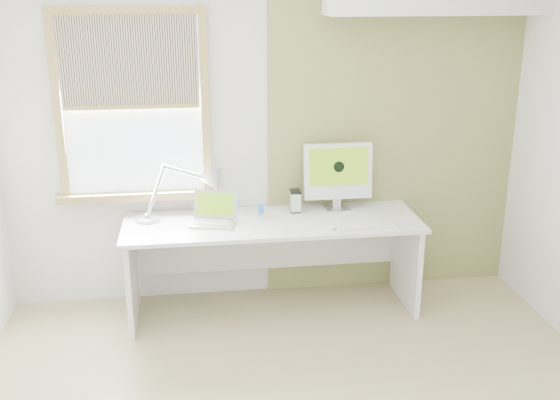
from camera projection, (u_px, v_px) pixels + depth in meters
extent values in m
cube|color=silver|center=(267.00, 135.00, 5.10)|extent=(4.00, 0.02, 2.60)
cube|color=olive|center=(394.00, 131.00, 5.21)|extent=(2.00, 0.02, 2.60)
cube|color=#AD8C48|center=(57.00, 108.00, 4.78)|extent=(0.06, 0.06, 1.42)
cube|color=#AD8C48|center=(205.00, 105.00, 4.92)|extent=(0.06, 0.06, 1.42)
cube|color=#AD8C48|center=(126.00, 10.00, 4.64)|extent=(1.00, 0.06, 0.06)
cube|color=#AD8C48|center=(138.00, 196.00, 5.05)|extent=(1.20, 0.14, 0.06)
cube|color=#D1E2F9|center=(132.00, 106.00, 4.87)|extent=(1.00, 0.01, 1.30)
cube|color=beige|center=(129.00, 62.00, 4.73)|extent=(0.98, 0.02, 0.65)
cube|color=#AD8C48|center=(132.00, 107.00, 4.83)|extent=(0.98, 0.03, 0.03)
cube|color=white|center=(273.00, 223.00, 4.92)|extent=(2.20, 0.70, 0.03)
cube|color=white|center=(132.00, 276.00, 4.90)|extent=(0.04, 0.64, 0.70)
cube|color=white|center=(406.00, 260.00, 5.17)|extent=(0.04, 0.64, 0.70)
cube|color=white|center=(268.00, 240.00, 5.31)|extent=(2.08, 0.02, 0.48)
cylinder|color=silver|center=(147.00, 219.00, 4.92)|extent=(0.22, 0.22, 0.03)
sphere|color=silver|center=(147.00, 217.00, 4.92)|extent=(0.06, 0.06, 0.05)
cylinder|color=silver|center=(156.00, 192.00, 4.89)|extent=(0.17, 0.07, 0.38)
sphere|color=silver|center=(164.00, 167.00, 4.86)|extent=(0.06, 0.06, 0.05)
cylinder|color=silver|center=(188.00, 173.00, 4.92)|extent=(0.34, 0.07, 0.15)
sphere|color=silver|center=(210.00, 179.00, 4.98)|extent=(0.05, 0.05, 0.04)
cone|color=silver|center=(214.00, 182.00, 5.00)|extent=(0.30, 0.31, 0.23)
cube|color=silver|center=(213.00, 223.00, 4.85)|extent=(0.36, 0.29, 0.02)
cube|color=#B2B5B7|center=(213.00, 222.00, 4.84)|extent=(0.29, 0.20, 0.00)
cube|color=silver|center=(215.00, 204.00, 4.92)|extent=(0.32, 0.14, 0.21)
cube|color=#608D11|center=(215.00, 204.00, 4.91)|extent=(0.28, 0.11, 0.17)
cylinder|color=silver|center=(261.00, 216.00, 4.99)|extent=(0.07, 0.07, 0.02)
cube|color=silver|center=(261.00, 209.00, 4.97)|extent=(0.05, 0.01, 0.10)
cube|color=#194C99|center=(261.00, 209.00, 4.97)|extent=(0.04, 0.01, 0.07)
cube|color=silver|center=(295.00, 201.00, 5.11)|extent=(0.08, 0.13, 0.16)
cube|color=black|center=(295.00, 191.00, 5.08)|extent=(0.08, 0.13, 0.01)
cube|color=black|center=(295.00, 210.00, 5.13)|extent=(0.08, 0.13, 0.01)
cube|color=silver|center=(337.00, 208.00, 5.17)|extent=(0.19, 0.17, 0.01)
cube|color=silver|center=(337.00, 196.00, 5.18)|extent=(0.06, 0.02, 0.17)
cube|color=white|center=(338.00, 171.00, 5.10)|extent=(0.53, 0.09, 0.43)
cube|color=#608D11|center=(339.00, 167.00, 5.06)|extent=(0.46, 0.03, 0.29)
cylinder|color=black|center=(339.00, 167.00, 5.06)|extent=(0.09, 0.01, 0.09)
cube|color=white|center=(366.00, 226.00, 4.79)|extent=(0.45, 0.15, 0.02)
cube|color=white|center=(366.00, 225.00, 4.78)|extent=(0.42, 0.12, 0.00)
ellipsoid|color=white|center=(332.00, 227.00, 4.76)|extent=(0.06, 0.10, 0.03)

